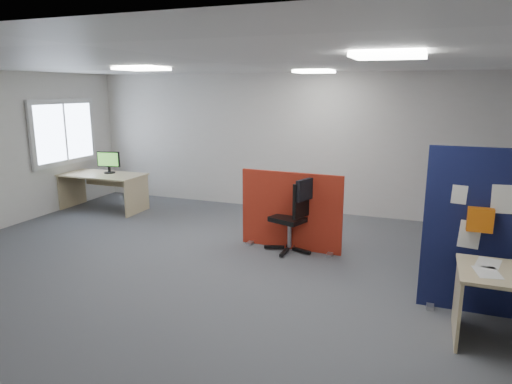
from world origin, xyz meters
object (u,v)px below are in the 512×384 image
(red_divider, at_px, (291,212))
(monitor_second, at_px, (109,161))
(second_desk, at_px, (104,182))
(office_chair, at_px, (296,211))

(red_divider, relative_size, monitor_second, 3.29)
(second_desk, xyz_separation_m, monitor_second, (0.07, 0.10, 0.41))
(red_divider, bearing_deg, second_desk, 170.42)
(office_chair, bearing_deg, monitor_second, -175.29)
(red_divider, height_order, second_desk, red_divider)
(second_desk, bearing_deg, monitor_second, 55.03)
(red_divider, xyz_separation_m, office_chair, (0.12, -0.12, 0.05))
(office_chair, bearing_deg, red_divider, 154.63)
(red_divider, relative_size, office_chair, 1.42)
(monitor_second, bearing_deg, office_chair, -23.36)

